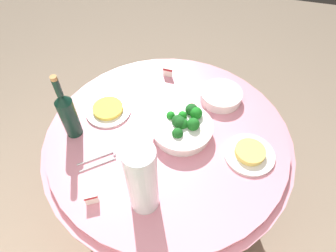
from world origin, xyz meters
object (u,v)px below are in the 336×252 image
(broccoli_bowl, at_px, (183,127))
(plate_stack, at_px, (221,96))
(serving_tongs, at_px, (98,161))
(label_placard_mid, at_px, (168,72))
(food_plate_noodles, at_px, (250,153))
(wine_bottle, at_px, (68,114))
(food_plate_fried_egg, at_px, (108,110))
(decorative_fruit_vase, at_px, (142,183))
(label_placard_front, at_px, (91,199))

(broccoli_bowl, xyz_separation_m, plate_stack, (-0.14, -0.26, -0.02))
(serving_tongs, height_order, label_placard_mid, label_placard_mid)
(plate_stack, bearing_deg, food_plate_noodles, 118.87)
(wine_bottle, relative_size, label_placard_mid, 6.11)
(food_plate_noodles, bearing_deg, serving_tongs, 17.67)
(plate_stack, height_order, food_plate_fried_egg, plate_stack)
(wine_bottle, height_order, food_plate_noodles, wine_bottle)
(broccoli_bowl, bearing_deg, food_plate_fried_egg, -5.45)
(food_plate_fried_egg, bearing_deg, serving_tongs, 103.70)
(decorative_fruit_vase, height_order, serving_tongs, decorative_fruit_vase)
(label_placard_front, relative_size, label_placard_mid, 1.00)
(broccoli_bowl, distance_m, food_plate_noodles, 0.31)
(label_placard_mid, bearing_deg, serving_tongs, 76.48)
(wine_bottle, height_order, food_plate_fried_egg, wine_bottle)
(broccoli_bowl, distance_m, food_plate_fried_egg, 0.38)
(decorative_fruit_vase, distance_m, serving_tongs, 0.31)
(plate_stack, height_order, food_plate_noodles, plate_stack)
(broccoli_bowl, height_order, wine_bottle, wine_bottle)
(plate_stack, distance_m, decorative_fruit_vase, 0.67)
(plate_stack, relative_size, serving_tongs, 1.39)
(broccoli_bowl, relative_size, food_plate_fried_egg, 1.27)
(broccoli_bowl, xyz_separation_m, label_placard_front, (0.26, 0.43, -0.01))
(broccoli_bowl, xyz_separation_m, serving_tongs, (0.31, 0.25, -0.04))
(plate_stack, distance_m, label_placard_front, 0.79)
(decorative_fruit_vase, distance_m, label_placard_mid, 0.75)
(plate_stack, distance_m, serving_tongs, 0.68)
(plate_stack, distance_m, food_plate_noodles, 0.35)
(plate_stack, height_order, serving_tongs, plate_stack)
(plate_stack, xyz_separation_m, label_placard_front, (0.39, 0.69, 0.01))
(serving_tongs, distance_m, label_placard_front, 0.19)
(food_plate_fried_egg, bearing_deg, label_placard_mid, -123.41)
(decorative_fruit_vase, relative_size, food_plate_noodles, 1.55)
(wine_bottle, xyz_separation_m, label_placard_mid, (-0.31, -0.49, -0.10))
(serving_tongs, xyz_separation_m, food_plate_fried_egg, (0.07, -0.28, 0.01))
(plate_stack, relative_size, label_placard_mid, 3.82)
(food_plate_noodles, bearing_deg, label_placard_mid, -40.87)
(decorative_fruit_vase, bearing_deg, label_placard_mid, -82.18)
(food_plate_noodles, height_order, label_placard_front, label_placard_front)
(wine_bottle, xyz_separation_m, decorative_fruit_vase, (-0.42, 0.24, 0.02))
(serving_tongs, xyz_separation_m, label_placard_mid, (-0.15, -0.61, 0.03))
(decorative_fruit_vase, bearing_deg, serving_tongs, -26.56)
(food_plate_noodles, height_order, label_placard_mid, label_placard_mid)
(broccoli_bowl, distance_m, label_placard_mid, 0.40)
(wine_bottle, bearing_deg, label_placard_mid, -122.89)
(serving_tongs, xyz_separation_m, label_placard_front, (-0.06, 0.18, 0.03))
(decorative_fruit_vase, relative_size, serving_tongs, 2.25)
(plate_stack, height_order, label_placard_front, label_placard_front)
(broccoli_bowl, distance_m, wine_bottle, 0.50)
(serving_tongs, bearing_deg, food_plate_fried_egg, -76.30)
(serving_tongs, bearing_deg, broccoli_bowl, -141.87)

